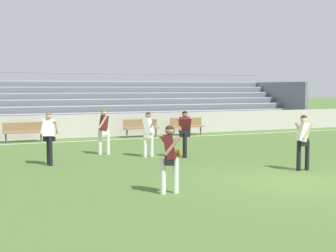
{
  "coord_description": "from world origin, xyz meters",
  "views": [
    {
      "loc": [
        -8.16,
        -10.34,
        2.5
      ],
      "look_at": [
        -0.41,
        7.44,
        0.96
      ],
      "focal_mm": 51.96,
      "sensor_mm": 36.0,
      "label": 1
    }
  ],
  "objects_px": {
    "bench_far_right": "(141,126)",
    "player_dark_wide_left": "(104,128)",
    "bench_near_bin": "(23,130)",
    "player_dark_dropping_back": "(185,130)",
    "player_white_trailing_run": "(49,134)",
    "soccer_ball": "(178,152)",
    "player_white_deep_cover": "(148,130)",
    "bench_far_left": "(187,125)",
    "bleacher_stand": "(115,104)",
    "player_white_pressing_high": "(303,137)",
    "player_dark_challenging": "(169,153)"
  },
  "relations": [
    {
      "from": "bleacher_stand",
      "to": "bench_far_right",
      "type": "distance_m",
      "value": 4.61
    },
    {
      "from": "bleacher_stand",
      "to": "bench_far_left",
      "type": "relative_size",
      "value": 13.11
    },
    {
      "from": "player_white_pressing_high",
      "to": "player_white_trailing_run",
      "type": "xyz_separation_m",
      "value": [
        -6.83,
        4.12,
        0.02
      ]
    },
    {
      "from": "bench_far_right",
      "to": "player_white_trailing_run",
      "type": "bearing_deg",
      "value": -129.0
    },
    {
      "from": "player_dark_challenging",
      "to": "player_white_trailing_run",
      "type": "xyz_separation_m",
      "value": [
        -1.84,
        5.46,
        0.06
      ]
    },
    {
      "from": "bench_near_bin",
      "to": "bleacher_stand",
      "type": "bearing_deg",
      "value": 37.92
    },
    {
      "from": "soccer_ball",
      "to": "player_dark_dropping_back",
      "type": "bearing_deg",
      "value": -87.85
    },
    {
      "from": "bench_near_bin",
      "to": "player_white_pressing_high",
      "type": "xyz_separation_m",
      "value": [
        6.77,
        -11.32,
        0.46
      ]
    },
    {
      "from": "player_white_trailing_run",
      "to": "player_dark_wide_left",
      "type": "bearing_deg",
      "value": 36.3
    },
    {
      "from": "bench_near_bin",
      "to": "bench_far_left",
      "type": "distance_m",
      "value": 8.34
    },
    {
      "from": "bleacher_stand",
      "to": "player_dark_wide_left",
      "type": "xyz_separation_m",
      "value": [
        -3.55,
        -10.02,
        -0.5
      ]
    },
    {
      "from": "bench_far_left",
      "to": "soccer_ball",
      "type": "distance_m",
      "value": 7.81
    },
    {
      "from": "player_white_pressing_high",
      "to": "soccer_ball",
      "type": "height_order",
      "value": "player_white_pressing_high"
    },
    {
      "from": "bleacher_stand",
      "to": "player_white_pressing_high",
      "type": "height_order",
      "value": "bleacher_stand"
    },
    {
      "from": "bleacher_stand",
      "to": "bench_far_right",
      "type": "relative_size",
      "value": 13.11
    },
    {
      "from": "bench_far_left",
      "to": "player_dark_dropping_back",
      "type": "height_order",
      "value": "player_dark_dropping_back"
    },
    {
      "from": "bench_far_right",
      "to": "soccer_ball",
      "type": "bearing_deg",
      "value": -99.09
    },
    {
      "from": "bleacher_stand",
      "to": "player_dark_challenging",
      "type": "xyz_separation_m",
      "value": [
        -4.01,
        -17.17,
        -0.55
      ]
    },
    {
      "from": "bench_near_bin",
      "to": "bench_far_right",
      "type": "distance_m",
      "value": 5.77
    },
    {
      "from": "bleacher_stand",
      "to": "bench_near_bin",
      "type": "bearing_deg",
      "value": -142.08
    },
    {
      "from": "bench_far_left",
      "to": "player_white_deep_cover",
      "type": "height_order",
      "value": "player_white_deep_cover"
    },
    {
      "from": "player_dark_dropping_back",
      "to": "player_dark_wide_left",
      "type": "xyz_separation_m",
      "value": [
        -2.45,
        1.9,
        0.02
      ]
    },
    {
      "from": "bench_far_left",
      "to": "player_dark_challenging",
      "type": "xyz_separation_m",
      "value": [
        -6.56,
        -12.66,
        0.41
      ]
    },
    {
      "from": "player_dark_challenging",
      "to": "bench_near_bin",
      "type": "bearing_deg",
      "value": 98.0
    },
    {
      "from": "bench_far_left",
      "to": "bleacher_stand",
      "type": "bearing_deg",
      "value": 119.46
    },
    {
      "from": "bench_far_right",
      "to": "player_white_pressing_high",
      "type": "relative_size",
      "value": 1.07
    },
    {
      "from": "bench_near_bin",
      "to": "player_dark_challenging",
      "type": "height_order",
      "value": "player_dark_challenging"
    },
    {
      "from": "player_white_trailing_run",
      "to": "soccer_ball",
      "type": "xyz_separation_m",
      "value": [
        4.73,
        0.32,
        -0.91
      ]
    },
    {
      "from": "bench_far_right",
      "to": "player_dark_wide_left",
      "type": "xyz_separation_m",
      "value": [
        -3.53,
        -5.51,
        0.46
      ]
    },
    {
      "from": "bleacher_stand",
      "to": "bench_near_bin",
      "type": "distance_m",
      "value": 7.4
    },
    {
      "from": "bench_far_left",
      "to": "player_white_trailing_run",
      "type": "distance_m",
      "value": 11.07
    },
    {
      "from": "bench_far_left",
      "to": "player_dark_wide_left",
      "type": "bearing_deg",
      "value": -137.91
    },
    {
      "from": "player_dark_wide_left",
      "to": "bleacher_stand",
      "type": "bearing_deg",
      "value": 70.49
    },
    {
      "from": "player_white_pressing_high",
      "to": "bench_far_right",
      "type": "bearing_deg",
      "value": 95.07
    },
    {
      "from": "bench_far_right",
      "to": "player_white_pressing_high",
      "type": "height_order",
      "value": "player_white_pressing_high"
    },
    {
      "from": "bench_far_right",
      "to": "player_white_deep_cover",
      "type": "distance_m",
      "value": 7.11
    },
    {
      "from": "bench_far_left",
      "to": "player_dark_wide_left",
      "type": "distance_m",
      "value": 8.23
    },
    {
      "from": "bench_far_right",
      "to": "soccer_ball",
      "type": "xyz_separation_m",
      "value": [
        -1.1,
        -6.88,
        -0.44
      ]
    },
    {
      "from": "bench_far_right",
      "to": "player_dark_challenging",
      "type": "distance_m",
      "value": 13.28
    },
    {
      "from": "bench_near_bin",
      "to": "player_dark_dropping_back",
      "type": "height_order",
      "value": "player_dark_dropping_back"
    },
    {
      "from": "bleacher_stand",
      "to": "player_dark_wide_left",
      "type": "height_order",
      "value": "bleacher_stand"
    },
    {
      "from": "bench_near_bin",
      "to": "player_white_deep_cover",
      "type": "distance_m",
      "value": 7.63
    },
    {
      "from": "player_white_trailing_run",
      "to": "bench_far_left",
      "type": "bearing_deg",
      "value": 40.6
    },
    {
      "from": "soccer_ball",
      "to": "bleacher_stand",
      "type": "bearing_deg",
      "value": 84.36
    },
    {
      "from": "player_dark_dropping_back",
      "to": "player_white_pressing_high",
      "type": "height_order",
      "value": "player_white_pressing_high"
    },
    {
      "from": "player_dark_challenging",
      "to": "player_white_trailing_run",
      "type": "height_order",
      "value": "player_white_trailing_run"
    },
    {
      "from": "bench_far_left",
      "to": "bench_far_right",
      "type": "height_order",
      "value": "same"
    },
    {
      "from": "player_white_trailing_run",
      "to": "soccer_ball",
      "type": "bearing_deg",
      "value": 3.92
    },
    {
      "from": "player_white_deep_cover",
      "to": "player_dark_wide_left",
      "type": "height_order",
      "value": "player_dark_wide_left"
    },
    {
      "from": "bench_far_right",
      "to": "player_dark_dropping_back",
      "type": "distance_m",
      "value": 7.5
    }
  ]
}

